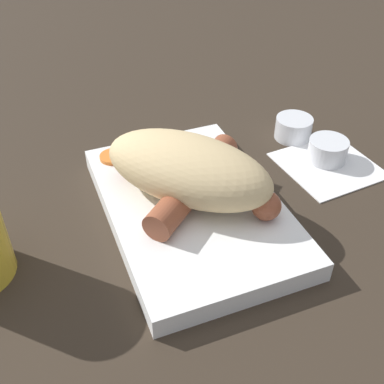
% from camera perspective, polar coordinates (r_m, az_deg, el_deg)
% --- Properties ---
extents(ground_plane, '(3.00, 3.00, 0.00)m').
position_cam_1_polar(ground_plane, '(0.50, 0.00, -2.85)').
color(ground_plane, '#33281E').
extents(food_tray, '(0.25, 0.16, 0.02)m').
position_cam_1_polar(food_tray, '(0.49, 0.00, -1.90)').
color(food_tray, white).
rests_on(food_tray, ground_plane).
extents(bread_roll, '(0.19, 0.18, 0.06)m').
position_cam_1_polar(bread_roll, '(0.47, -0.61, 2.78)').
color(bread_roll, '#DBBC84').
rests_on(bread_roll, food_tray).
extents(sausage, '(0.14, 0.13, 0.03)m').
position_cam_1_polar(sausage, '(0.48, 0.29, 1.08)').
color(sausage, brown).
rests_on(sausage, food_tray).
extents(pickled_veggies, '(0.08, 0.07, 0.00)m').
position_cam_1_polar(pickled_veggies, '(0.53, -6.94, 3.20)').
color(pickled_veggies, '#F99E4C').
rests_on(pickled_veggies, food_tray).
extents(napkin, '(0.11, 0.11, 0.00)m').
position_cam_1_polar(napkin, '(0.59, 15.80, 3.13)').
color(napkin, white).
rests_on(napkin, ground_plane).
extents(condiment_cup_near, '(0.05, 0.05, 0.03)m').
position_cam_1_polar(condiment_cup_near, '(0.59, 15.75, 4.63)').
color(condiment_cup_near, silver).
rests_on(condiment_cup_near, ground_plane).
extents(condiment_cup_far, '(0.05, 0.05, 0.03)m').
position_cam_1_polar(condiment_cup_far, '(0.62, 11.92, 7.31)').
color(condiment_cup_far, silver).
rests_on(condiment_cup_far, ground_plane).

